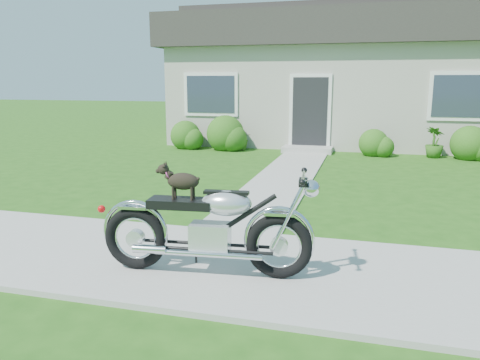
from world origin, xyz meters
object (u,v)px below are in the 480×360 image
house (366,76)px  potted_plant_left (241,138)px  potted_plant_right (435,142)px  motorcycle_with_dog (210,227)px

house → potted_plant_left: (-3.45, -3.44, -1.80)m
potted_plant_left → potted_plant_right: bearing=0.0°
potted_plant_right → motorcycle_with_dog: (-3.22, -8.89, 0.13)m
potted_plant_left → house: bearing=45.0°
potted_plant_right → motorcycle_with_dog: size_ratio=0.37×
house → potted_plant_right: 4.28m
house → potted_plant_left: 5.20m
house → potted_plant_left: house is taller
potted_plant_left → motorcycle_with_dog: 9.13m
motorcycle_with_dog → house: bearing=77.8°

